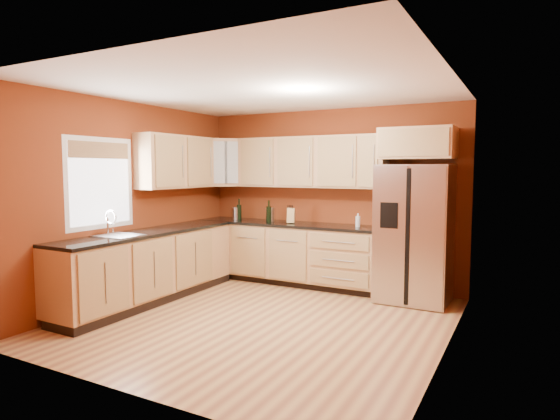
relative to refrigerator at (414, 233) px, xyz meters
name	(u,v)px	position (x,y,z in m)	size (l,w,h in m)	color
floor	(261,320)	(-1.35, -1.62, -0.89)	(4.00, 4.00, 0.00)	#9B5E3C
ceiling	(261,89)	(-1.35, -1.62, 1.71)	(4.00, 4.00, 0.00)	white
wall_back	(329,197)	(-1.35, 0.38, 0.41)	(4.00, 0.04, 2.60)	maroon
wall_front	(125,226)	(-1.35, -3.62, 0.41)	(4.00, 0.04, 2.60)	maroon
wall_left	(131,201)	(-3.35, -1.62, 0.41)	(0.04, 4.00, 2.60)	maroon
wall_right	(448,215)	(0.65, -1.62, 0.41)	(0.04, 4.00, 2.60)	maroon
base_cabinets_back	(287,254)	(-1.90, 0.07, -0.45)	(2.90, 0.60, 0.88)	tan
base_cabinets_left	(149,267)	(-3.05, -1.62, -0.45)	(0.60, 2.80, 0.88)	tan
countertop_back	(287,224)	(-1.90, 0.06, 0.01)	(2.90, 0.62, 0.04)	black
countertop_left	(149,233)	(-3.04, -1.62, 0.01)	(0.62, 2.80, 0.04)	black
upper_cabinets_back	(309,162)	(-1.60, 0.21, 0.94)	(2.30, 0.33, 0.75)	tan
upper_cabinets_left	(176,162)	(-3.19, -0.90, 0.94)	(0.33, 1.35, 0.75)	tan
corner_upper_cabinet	(224,163)	(-3.02, 0.04, 0.94)	(0.62, 0.33, 0.75)	tan
over_fridge_cabinet	(418,144)	(0.00, 0.07, 1.16)	(0.92, 0.60, 0.40)	tan
refrigerator	(414,233)	(0.00, 0.00, 0.00)	(0.90, 0.75, 1.78)	#A5A5AA
window	(100,183)	(-3.33, -2.12, 0.66)	(0.03, 0.90, 1.00)	white
sink_faucet	(119,223)	(-3.04, -2.12, 0.18)	(0.50, 0.42, 0.30)	white
canister_left	(270,215)	(-2.21, 0.11, 0.13)	(0.13, 0.13, 0.21)	#A5A5AA
canister_right	(237,213)	(-2.81, 0.09, 0.13)	(0.12, 0.12, 0.19)	#A5A5AA
wine_bottle_a	(239,209)	(-2.76, 0.08, 0.20)	(0.07, 0.07, 0.33)	black
wine_bottle_b	(269,211)	(-2.17, 0.00, 0.20)	(0.07, 0.07, 0.33)	black
knife_block	(291,216)	(-1.82, 0.04, 0.14)	(0.11, 0.10, 0.22)	tan
soap_dispenser	(358,220)	(-0.79, 0.07, 0.12)	(0.06, 0.06, 0.19)	silver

